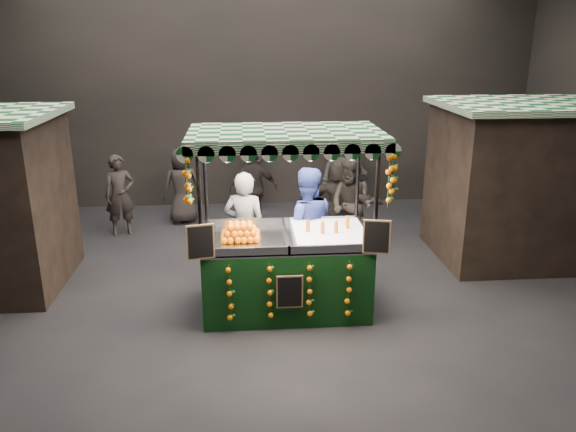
{
  "coord_description": "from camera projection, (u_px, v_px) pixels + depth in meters",
  "views": [
    {
      "loc": [
        -0.28,
        -7.16,
        3.62
      ],
      "look_at": [
        0.33,
        0.16,
        1.24
      ],
      "focal_mm": 35.13,
      "sensor_mm": 36.0,
      "label": 1
    }
  ],
  "objects": [
    {
      "name": "ground",
      "position": [
        266.0,
        304.0,
        7.92
      ],
      "size": [
        12.0,
        12.0,
        0.0
      ],
      "primitive_type": "plane",
      "color": "black",
      "rests_on": "ground"
    },
    {
      "name": "market_hall",
      "position": [
        262.0,
        54.0,
        6.88
      ],
      "size": [
        12.1,
        10.1,
        5.05
      ],
      "color": "black",
      "rests_on": "ground"
    },
    {
      "name": "neighbour_stall_right",
      "position": [
        527.0,
        181.0,
        9.29
      ],
      "size": [
        3.0,
        2.2,
        2.6
      ],
      "color": "black",
      "rests_on": "ground"
    },
    {
      "name": "juice_stall",
      "position": [
        287.0,
        258.0,
        7.54
      ],
      "size": [
        2.55,
        1.5,
        2.47
      ],
      "color": "black",
      "rests_on": "ground"
    },
    {
      "name": "vendor_grey",
      "position": [
        245.0,
        229.0,
        8.36
      ],
      "size": [
        0.71,
        0.55,
        1.73
      ],
      "rotation": [
        0.0,
        0.0,
        2.9
      ],
      "color": "gray",
      "rests_on": "ground"
    },
    {
      "name": "vendor_blue",
      "position": [
        306.0,
        228.0,
        8.27
      ],
      "size": [
        0.89,
        0.69,
        1.82
      ],
      "rotation": [
        0.0,
        0.0,
        3.15
      ],
      "color": "navy",
      "rests_on": "ground"
    },
    {
      "name": "shopper_0",
      "position": [
        120.0,
        195.0,
        10.48
      ],
      "size": [
        0.64,
        0.51,
        1.52
      ],
      "rotation": [
        0.0,
        0.0,
        0.3
      ],
      "color": "#2C2724",
      "rests_on": "ground"
    },
    {
      "name": "shopper_1",
      "position": [
        351.0,
        205.0,
        9.7
      ],
      "size": [
        1.0,
        0.99,
        1.62
      ],
      "rotation": [
        0.0,
        0.0,
        -0.75
      ],
      "color": "#2C2723",
      "rests_on": "ground"
    },
    {
      "name": "shopper_2",
      "position": [
        254.0,
        189.0,
        10.81
      ],
      "size": [
        0.95,
        0.45,
        1.58
      ],
      "rotation": [
        0.0,
        0.0,
        3.21
      ],
      "color": "black",
      "rests_on": "ground"
    },
    {
      "name": "shopper_3",
      "position": [
        345.0,
        167.0,
        11.87
      ],
      "size": [
        1.4,
        1.18,
        1.88
      ],
      "rotation": [
        0.0,
        0.0,
        0.48
      ],
      "color": "#2B2523",
      "rests_on": "ground"
    },
    {
      "name": "shopper_4",
      "position": [
        182.0,
        186.0,
        11.15
      ],
      "size": [
        0.84,
        0.67,
        1.51
      ],
      "rotation": [
        0.0,
        0.0,
        3.44
      ],
      "color": "black",
      "rests_on": "ground"
    },
    {
      "name": "shopper_5",
      "position": [
        341.0,
        201.0,
        9.97
      ],
      "size": [
        1.42,
        1.36,
        1.61
      ],
      "rotation": [
        0.0,
        0.0,
        2.4
      ],
      "color": "#2D2924",
      "rests_on": "ground"
    },
    {
      "name": "shopper_6",
      "position": [
        253.0,
        170.0,
        12.02
      ],
      "size": [
        0.67,
        0.74,
        1.69
      ],
      "rotation": [
        0.0,
        0.0,
        -1.0
      ],
      "color": "#282320",
      "rests_on": "ground"
    }
  ]
}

